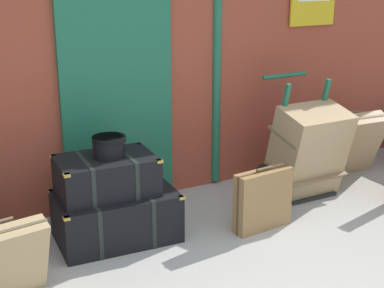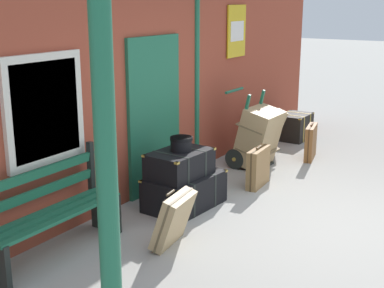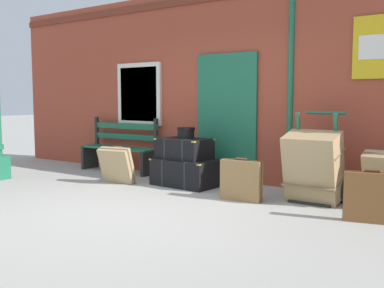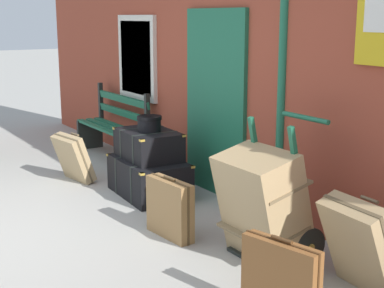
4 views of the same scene
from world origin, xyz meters
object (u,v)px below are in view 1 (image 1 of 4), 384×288
object	(u,v)px
steamer_trunk_middle	(106,175)
round_hatbox	(109,145)
steamer_trunk_base	(116,216)
porters_trolley	(296,165)
suitcase_slate	(263,200)
large_brown_trunk	(308,151)
suitcase_caramel	(7,262)
suitcase_olive	(356,143)

from	to	relation	value
steamer_trunk_middle	round_hatbox	distance (m)	0.26
steamer_trunk_middle	steamer_trunk_base	bearing A→B (deg)	-27.09
round_hatbox	porters_trolley	distance (m)	2.16
round_hatbox	suitcase_slate	xyz separation A→B (m)	(1.24, -0.47, -0.57)
large_brown_trunk	suitcase_caramel	bearing A→B (deg)	-170.95
porters_trolley	steamer_trunk_middle	bearing A→B (deg)	-176.95
porters_trolley	suitcase_olive	distance (m)	0.88
suitcase_caramel	suitcase_slate	bearing A→B (deg)	2.04
steamer_trunk_middle	suitcase_slate	world-z (taller)	steamer_trunk_middle
suitcase_slate	suitcase_caramel	xyz separation A→B (m)	(-2.22, -0.08, 0.03)
round_hatbox	suitcase_olive	xyz separation A→B (m)	(2.95, 0.16, -0.48)
steamer_trunk_middle	suitcase_slate	distance (m)	1.39
large_brown_trunk	suitcase_slate	xyz separation A→B (m)	(-0.84, -0.41, -0.21)
suitcase_olive	round_hatbox	bearing A→B (deg)	-176.91
suitcase_slate	suitcase_olive	distance (m)	1.83
steamer_trunk_base	porters_trolley	xyz separation A→B (m)	(2.05, 0.14, 0.06)
round_hatbox	suitcase_slate	world-z (taller)	round_hatbox
large_brown_trunk	suitcase_olive	distance (m)	0.91
steamer_trunk_base	porters_trolley	bearing A→B (deg)	3.99
large_brown_trunk	suitcase_olive	bearing A→B (deg)	14.17
steamer_trunk_base	suitcase_slate	distance (m)	1.29
porters_trolley	suitcase_slate	world-z (taller)	porters_trolley
steamer_trunk_middle	large_brown_trunk	xyz separation A→B (m)	(2.11, -0.06, -0.10)
suitcase_slate	suitcase_caramel	world-z (taller)	suitcase_caramel
porters_trolley	large_brown_trunk	distance (m)	0.27
round_hatbox	porters_trolley	xyz separation A→B (m)	(2.08, 0.11, -0.57)
suitcase_slate	suitcase_olive	xyz separation A→B (m)	(1.71, 0.63, 0.09)
porters_trolley	large_brown_trunk	bearing A→B (deg)	-90.00
suitcase_caramel	steamer_trunk_middle	bearing A→B (deg)	30.21
round_hatbox	suitcase_olive	world-z (taller)	round_hatbox
large_brown_trunk	suitcase_caramel	distance (m)	3.10
round_hatbox	suitcase_olive	size ratio (longest dim) A/B	0.38
porters_trolley	suitcase_olive	bearing A→B (deg)	2.94
steamer_trunk_base	large_brown_trunk	distance (m)	2.07
steamer_trunk_base	suitcase_caramel	size ratio (longest dim) A/B	1.74
round_hatbox	porters_trolley	bearing A→B (deg)	3.16
suitcase_olive	suitcase_caramel	bearing A→B (deg)	-169.80
large_brown_trunk	suitcase_caramel	size ratio (longest dim) A/B	1.58
steamer_trunk_base	suitcase_caramel	xyz separation A→B (m)	(-1.00, -0.52, 0.09)
large_brown_trunk	suitcase_olive	xyz separation A→B (m)	(0.87, 0.22, -0.11)
steamer_trunk_base	suitcase_olive	world-z (taller)	suitcase_olive
suitcase_caramel	steamer_trunk_base	bearing A→B (deg)	27.34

